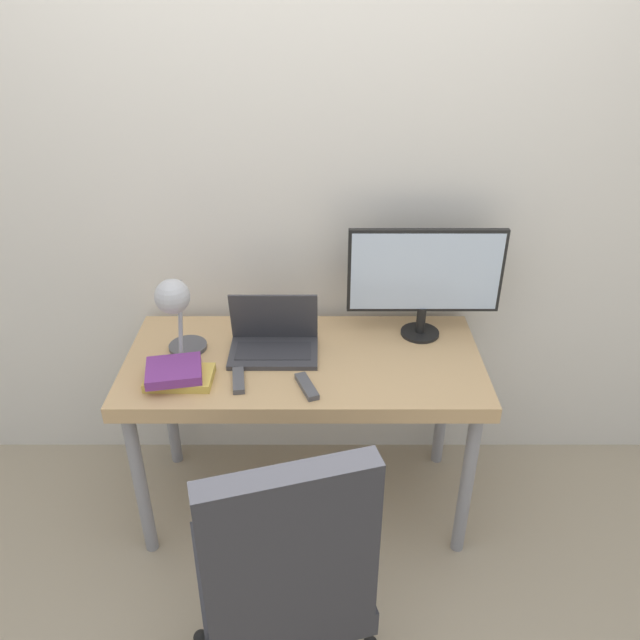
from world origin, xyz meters
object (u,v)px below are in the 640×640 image
object	(u,v)px
book_stack	(178,374)
laptop	(275,341)
desk_lamp	(176,305)
monitor	(426,275)
office_chair	(284,574)

from	to	relation	value
book_stack	laptop	bearing A→B (deg)	31.28
laptop	desk_lamp	bearing A→B (deg)	-165.33
monitor	book_stack	size ratio (longest dim) A/B	2.43
monitor	book_stack	bearing A→B (deg)	-160.05
laptop	office_chair	size ratio (longest dim) A/B	0.31
laptop	desk_lamp	size ratio (longest dim) A/B	0.94
office_chair	desk_lamp	bearing A→B (deg)	117.11
laptop	monitor	size ratio (longest dim) A/B	0.56
laptop	desk_lamp	distance (m)	0.40
office_chair	book_stack	bearing A→B (deg)	120.60
desk_lamp	office_chair	world-z (taller)	desk_lamp
laptop	monitor	distance (m)	0.62
book_stack	monitor	bearing A→B (deg)	19.95
desk_lamp	office_chair	distance (m)	0.97
office_chair	laptop	bearing A→B (deg)	94.87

